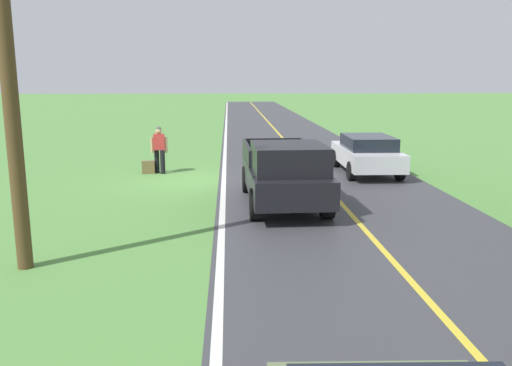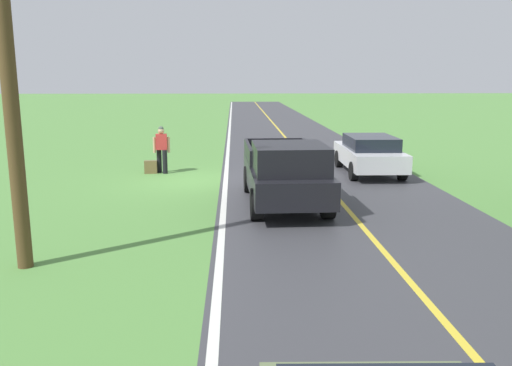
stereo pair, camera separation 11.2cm
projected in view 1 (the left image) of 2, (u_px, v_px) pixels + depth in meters
The scene contains 9 objects.
ground_plane at pixel (194, 181), 18.04m from camera, with size 200.00×200.00×0.00m, color #568E42.
road_surface at pixel (320, 180), 18.27m from camera, with size 7.07×120.00×0.00m, color #3D3D42.
lane_edge_line at pixel (224, 181), 18.10m from camera, with size 0.16×117.60×0.00m, color silver.
lane_centre_line at pixel (320, 180), 18.27m from camera, with size 0.14×117.60×0.00m, color gold.
hitchhiker_walking at pixel (159, 147), 19.44m from camera, with size 0.62×0.51×1.75m.
suitcase_carried at pixel (148, 167), 19.45m from camera, with size 0.20×0.46×0.48m, color brown.
pickup_truck_passing at pixel (284, 171), 14.47m from camera, with size 2.22×5.46×1.82m.
sedan_near_oncoming at pixel (367, 153), 19.44m from camera, with size 1.98×4.43×1.41m.
utility_pole_roadside at pixel (4, 31), 9.03m from camera, with size 0.28×0.28×8.57m, color brown.
Camera 1 is at (-1.22, 17.79, 3.51)m, focal length 36.91 mm.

